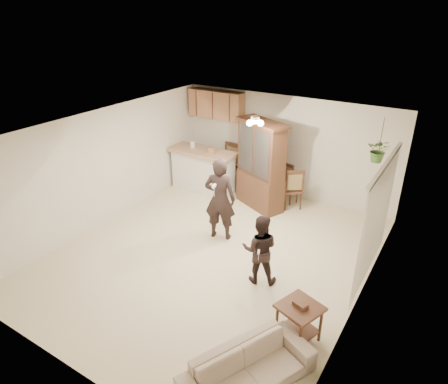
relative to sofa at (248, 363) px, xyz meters
The scene contains 23 objects.
floor 3.00m from the sofa, 132.01° to the left, with size 6.50×6.50×0.00m, color beige.
ceiling 3.67m from the sofa, 132.01° to the left, with size 5.50×6.50×0.02m, color silver.
wall_back 5.89m from the sofa, 110.06° to the left, with size 5.50×0.02×2.50m, color beige.
wall_front 2.42m from the sofa, 152.61° to the right, with size 5.50×0.02×2.50m, color beige.
wall_left 5.31m from the sofa, 154.97° to the left, with size 0.02×6.50×2.50m, color beige.
wall_right 2.50m from the sofa, 71.20° to the left, with size 0.02×6.50×2.50m, color beige.
breakfast_bar 5.97m from the sofa, 130.11° to the left, with size 1.60×0.55×1.00m, color silver.
bar_top 6.01m from the sofa, 130.11° to the left, with size 1.75×0.70×0.08m, color #A07D60.
upper_cabinets 6.79m from the sofa, 126.39° to the left, with size 1.50×0.34×0.70m, color brown.
vertical_blinds 3.28m from the sofa, 77.09° to the left, with size 0.06×2.30×2.10m, color silver, non-canonical shape.
ceiling_fixture 4.36m from the sofa, 117.73° to the left, with size 0.36×0.36×0.20m, color #FFF2BF, non-canonical shape.
hanging_plant 4.86m from the sofa, 86.23° to the left, with size 0.43×0.37×0.48m, color #315D25.
plant_cord 4.97m from the sofa, 86.23° to the left, with size 0.01×0.01×0.65m, color #29231E.
sofa is the anchor object (origin of this frame).
adult 3.65m from the sofa, 128.11° to the left, with size 0.66×0.43×1.80m, color black.
child 2.18m from the sofa, 113.79° to the left, with size 0.66×0.51×1.35m, color black.
china_hutch 5.07m from the sofa, 115.76° to the left, with size 1.42×1.00×2.09m.
side_table 1.08m from the sofa, 77.03° to the left, with size 0.69×0.69×0.67m.
chair_bar 6.16m from the sofa, 124.04° to the left, with size 0.56×0.56×1.15m.
chair_hutch_left 5.16m from the sofa, 110.53° to the left, with size 0.57×0.57×1.03m.
chair_hutch_right 5.13m from the sofa, 107.26° to the left, with size 0.63×0.63×1.01m.
controller_adult 3.38m from the sofa, 130.70° to the left, with size 0.05×0.15×0.05m, color white.
controller_child 1.90m from the sofa, 113.96° to the left, with size 0.03×0.11×0.03m, color white.
Camera 1 is at (3.64, -5.41, 4.43)m, focal length 32.00 mm.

